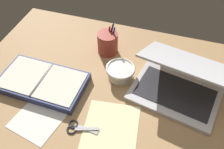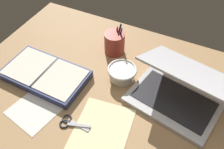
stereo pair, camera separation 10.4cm
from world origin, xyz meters
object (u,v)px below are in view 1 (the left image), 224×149
at_px(bowl, 120,72).
at_px(planner, 43,82).
at_px(pen_cup, 108,43).
at_px(laptop, 179,83).
at_px(scissors, 76,127).

xyz_separation_m(bowl, planner, (-0.31, -0.15, -0.01)).
bearing_deg(pen_cup, bowl, -53.87).
xyz_separation_m(bowl, pen_cup, (-0.11, 0.15, 0.02)).
height_order(bowl, pen_cup, pen_cup).
bearing_deg(laptop, pen_cup, 168.24).
height_order(laptop, planner, laptop).
height_order(bowl, scissors, bowl).
distance_m(bowl, pen_cup, 0.18).
relative_size(pen_cup, scissors, 1.25).
height_order(pen_cup, scissors, pen_cup).
bearing_deg(pen_cup, planner, -124.48).
xyz_separation_m(planner, scissors, (0.22, -0.15, -0.01)).
relative_size(laptop, pen_cup, 2.66).
distance_m(laptop, bowl, 0.25).
relative_size(laptop, bowl, 3.14).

